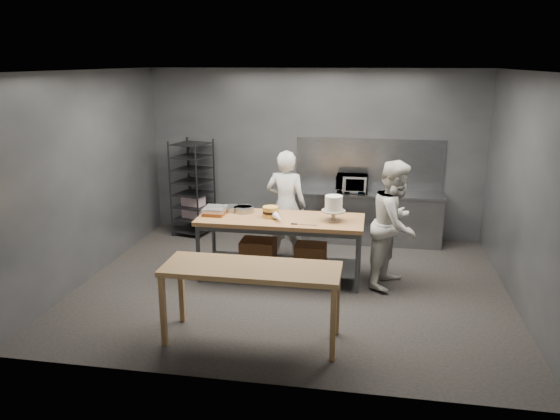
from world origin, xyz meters
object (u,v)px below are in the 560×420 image
(frosted_cake_stand, at_px, (334,205))
(layer_cake, at_px, (271,212))
(chef_behind, at_px, (286,205))
(near_counter, at_px, (251,274))
(chef_right, at_px, (395,224))
(work_table, at_px, (280,240))
(speed_rack, at_px, (193,189))
(microwave, at_px, (352,183))

(frosted_cake_stand, bearing_deg, layer_cake, 178.03)
(chef_behind, bearing_deg, layer_cake, 89.80)
(near_counter, relative_size, chef_behind, 1.12)
(chef_behind, bearing_deg, chef_right, 161.10)
(work_table, distance_m, layer_cake, 0.45)
(work_table, distance_m, frosted_cake_stand, 0.96)
(speed_rack, distance_m, chef_behind, 2.15)
(work_table, height_order, layer_cake, layer_cake)
(work_table, bearing_deg, near_counter, -89.87)
(near_counter, xyz_separation_m, layer_cake, (-0.15, 1.92, 0.19))
(chef_right, distance_m, microwave, 2.01)
(microwave, bearing_deg, frosted_cake_stand, -95.12)
(speed_rack, bearing_deg, chef_right, -26.75)
(work_table, relative_size, near_counter, 1.20)
(chef_behind, xyz_separation_m, layer_cake, (-0.10, -0.81, 0.11))
(near_counter, distance_m, speed_rack, 4.21)
(near_counter, xyz_separation_m, frosted_cake_stand, (0.77, 1.89, 0.34))
(frosted_cake_stand, bearing_deg, work_table, 177.04)
(microwave, relative_size, frosted_cake_stand, 1.48)
(chef_right, height_order, layer_cake, chef_right)
(chef_right, xyz_separation_m, frosted_cake_stand, (-0.86, -0.04, 0.25))
(speed_rack, height_order, chef_behind, chef_behind)
(near_counter, relative_size, frosted_cake_stand, 5.46)
(work_table, bearing_deg, speed_rack, 137.10)
(near_counter, relative_size, layer_cake, 8.71)
(microwave, bearing_deg, speed_rack, -178.41)
(chef_behind, height_order, microwave, chef_behind)
(work_table, height_order, speed_rack, speed_rack)
(speed_rack, distance_m, microwave, 2.89)
(work_table, xyz_separation_m, speed_rack, (-1.94, 1.81, 0.28))
(chef_behind, xyz_separation_m, microwave, (0.99, 1.08, 0.16))
(work_table, height_order, microwave, microwave)
(speed_rack, bearing_deg, layer_cake, -45.25)
(near_counter, height_order, chef_right, chef_right)
(work_table, distance_m, speed_rack, 2.67)
(near_counter, height_order, chef_behind, chef_behind)
(near_counter, height_order, layer_cake, layer_cake)
(speed_rack, distance_m, frosted_cake_stand, 3.30)
(layer_cake, bearing_deg, microwave, 60.16)
(chef_behind, bearing_deg, speed_rack, -21.34)
(chef_behind, relative_size, microwave, 3.28)
(near_counter, bearing_deg, microwave, 76.18)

